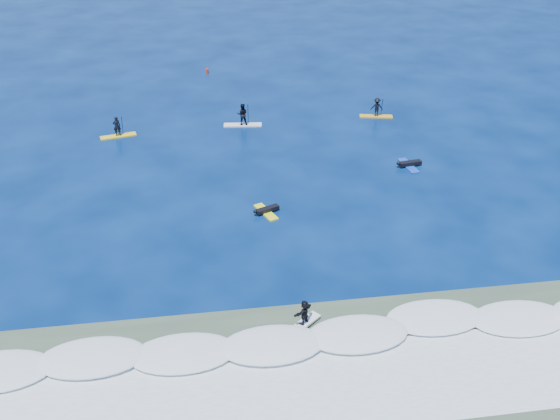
{
  "coord_description": "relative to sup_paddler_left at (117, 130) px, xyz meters",
  "views": [
    {
      "loc": [
        -5.6,
        -31.38,
        19.98
      ],
      "look_at": [
        -1.07,
        0.72,
        0.6
      ],
      "focal_mm": 40.0,
      "sensor_mm": 36.0,
      "label": 1
    }
  ],
  "objects": [
    {
      "name": "ground",
      "position": [
        11.84,
        -14.5,
        -0.6
      ],
      "size": [
        160.0,
        160.0,
        0.0
      ],
      "primitive_type": "plane",
      "color": "#03163F",
      "rests_on": "ground"
    },
    {
      "name": "shallow_water",
      "position": [
        11.84,
        -28.5,
        -0.59
      ],
      "size": [
        90.0,
        13.0,
        0.01
      ],
      "primitive_type": "cube",
      "color": "#384D3B",
      "rests_on": "ground"
    },
    {
      "name": "breaking_wave",
      "position": [
        11.84,
        -24.5,
        -0.6
      ],
      "size": [
        40.0,
        6.0,
        0.3
      ],
      "primitive_type": "cube",
      "color": "white",
      "rests_on": "ground"
    },
    {
      "name": "whitewater",
      "position": [
        11.84,
        -27.5,
        -0.6
      ],
      "size": [
        34.0,
        5.0,
        0.02
      ],
      "primitive_type": "cube",
      "color": "silver",
      "rests_on": "ground"
    },
    {
      "name": "sup_paddler_left",
      "position": [
        0.0,
        0.0,
        0.0
      ],
      "size": [
        2.81,
        1.24,
        1.92
      ],
      "rotation": [
        0.0,
        0.0,
        0.21
      ],
      "color": "yellow",
      "rests_on": "ground"
    },
    {
      "name": "sup_paddler_center",
      "position": [
        9.79,
        0.82,
        0.2
      ],
      "size": [
        3.12,
        1.08,
        2.14
      ],
      "rotation": [
        0.0,
        0.0,
        -0.11
      ],
      "color": "silver",
      "rests_on": "ground"
    },
    {
      "name": "sup_paddler_right",
      "position": [
        20.96,
        1.07,
        0.14
      ],
      "size": [
        2.8,
        1.2,
        1.91
      ],
      "rotation": [
        0.0,
        0.0,
        -0.2
      ],
      "color": "gold",
      "rests_on": "ground"
    },
    {
      "name": "prone_paddler_near",
      "position": [
        10.01,
        -13.01,
        -0.44
      ],
      "size": [
        1.69,
        2.24,
        0.46
      ],
      "rotation": [
        0.0,
        0.0,
        1.95
      ],
      "color": "yellow",
      "rests_on": "ground"
    },
    {
      "name": "prone_paddler_far",
      "position": [
        20.78,
        -8.09,
        -0.43
      ],
      "size": [
        1.88,
        2.42,
        0.49
      ],
      "rotation": [
        0.0,
        0.0,
        1.7
      ],
      "color": "#1843B6",
      "rests_on": "ground"
    },
    {
      "name": "wave_surfer",
      "position": [
        10.52,
        -23.68,
        0.19
      ],
      "size": [
        1.79,
        1.64,
        1.38
      ],
      "rotation": [
        0.0,
        0.0,
        0.71
      ],
      "color": "white",
      "rests_on": "breaking_wave"
    },
    {
      "name": "marker_buoy",
      "position": [
        7.48,
        14.23,
        -0.3
      ],
      "size": [
        0.28,
        0.28,
        0.67
      ],
      "rotation": [
        0.0,
        0.0,
        0.4
      ],
      "color": "red",
      "rests_on": "ground"
    }
  ]
}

